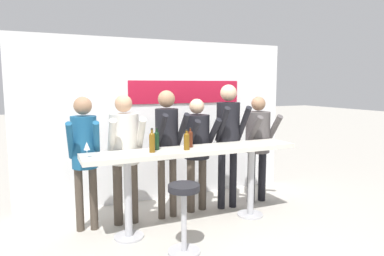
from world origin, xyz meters
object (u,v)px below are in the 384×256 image
Objects in this scene: person_far_left at (84,148)px; person_center_left at (167,139)px; wine_bottle_3 at (187,140)px; person_center_right at (228,132)px; person_center at (197,143)px; wine_glass_0 at (87,146)px; person_left at (125,145)px; bar_stool at (184,208)px; tasting_table at (194,161)px; wine_bottle_0 at (190,138)px; person_right at (258,138)px; wine_bottle_1 at (157,140)px; wine_bottle_2 at (152,141)px.

person_far_left is 0.96× the size of person_center_left.
person_center_left is 6.91× the size of wine_bottle_3.
person_center_left is at bearing -174.19° from person_center_right.
person_center is 9.24× the size of wine_glass_0.
bar_stool is at bearing -65.63° from person_left.
wine_bottle_3 reaches higher than tasting_table.
wine_glass_0 is at bearing -175.10° from wine_bottle_0.
bar_stool is 4.34× the size of wine_glass_0.
tasting_table is 1.37m from person_right.
bar_stool is 0.89m from wine_bottle_3.
wine_bottle_1 is at bearing -42.40° from person_left.
person_far_left is at bearing 161.87° from tasting_table.
wine_bottle_3 is (-0.86, -0.46, -0.00)m from person_center_right.
wine_glass_0 is (-0.02, -0.46, 0.09)m from person_far_left.
wine_bottle_2 is (-1.30, -0.44, 0.01)m from person_center_right.
person_center_left is (-0.22, 0.40, 0.24)m from tasting_table.
wine_glass_0 is at bearing -170.02° from person_right.
person_left is at bearing 110.78° from bar_stool.
wine_glass_0 reaches higher than bar_stool.
tasting_table is at bearing -9.71° from person_far_left.
person_center_right reaches higher than wine_bottle_2.
person_far_left reaches higher than bar_stool.
wine_bottle_2 is at bearing -155.01° from person_center_right.
person_far_left is at bearing 157.92° from wine_bottle_1.
tasting_table is 9.62× the size of wine_bottle_2.
person_center_left is 0.40m from wine_bottle_1.
person_center is at bearing 6.37° from person_left.
person_center is 6.43× the size of wine_bottle_3.
person_far_left reaches higher than wine_bottle_0.
wine_bottle_2 is (0.22, -0.47, 0.11)m from person_left.
tasting_table is at bearing 25.94° from wine_bottle_3.
wine_glass_0 is (-1.30, -0.11, 0.01)m from wine_bottle_0.
person_far_left reaches higher than wine_glass_0.
tasting_table is at bearing 56.80° from bar_stool.
person_right reaches higher than tasting_table.
person_far_left is 2.58m from person_right.
person_right is at bearing -8.53° from person_center.
wine_glass_0 is (-1.58, -0.51, 0.15)m from person_center.
bar_stool is 0.47× the size of person_center.
wine_bottle_2 is at bearing 177.24° from wine_bottle_3.
person_right reaches higher than wine_bottle_0.
wine_bottle_0 reaches higher than wine_glass_0.
wine_glass_0 is at bearing -171.67° from wine_bottle_1.
wine_bottle_2 is (-1.86, -0.50, 0.15)m from person_right.
person_far_left is 9.54× the size of wine_glass_0.
wine_bottle_1 reaches higher than tasting_table.
wine_bottle_0 reaches higher than tasting_table.
person_center_left is 1.51m from person_right.
person_center_left is (0.18, 1.02, 0.60)m from bar_stool.
person_center is (0.26, 0.48, 0.14)m from tasting_table.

